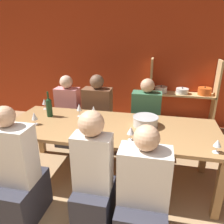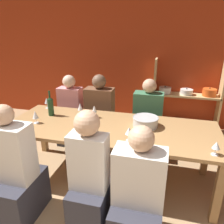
{
  "view_description": "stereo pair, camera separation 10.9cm",
  "coord_description": "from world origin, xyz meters",
  "views": [
    {
      "loc": [
        0.35,
        -0.59,
        1.88
      ],
      "look_at": [
        -0.18,
        1.89,
        0.91
      ],
      "focal_mm": 35.0,
      "sensor_mm": 36.0,
      "label": 1
    },
    {
      "loc": [
        0.46,
        -0.56,
        1.88
      ],
      "look_at": [
        -0.18,
        1.89,
        0.91
      ],
      "focal_mm": 35.0,
      "sensor_mm": 36.0,
      "label": 2
    }
  ],
  "objects": [
    {
      "name": "person_near_b",
      "position": [
        -0.17,
        1.01,
        0.48
      ],
      "size": [
        0.35,
        0.43,
        1.25
      ],
      "color": "#2D2D38",
      "rests_on": "ground_plane"
    },
    {
      "name": "wine_glass_red_b",
      "position": [
        0.95,
        1.42,
        0.86
      ],
      "size": [
        0.07,
        0.07,
        0.14
      ],
      "color": "white",
      "rests_on": "dining_table"
    },
    {
      "name": "wine_glass_red_a",
      "position": [
        0.11,
        1.49,
        0.87
      ],
      "size": [
        0.08,
        0.08,
        0.15
      ],
      "color": "white",
      "rests_on": "dining_table"
    },
    {
      "name": "dining_table",
      "position": [
        -0.18,
        1.79,
        0.68
      ],
      "size": [
        2.6,
        0.99,
        0.76
      ],
      "color": "#AD7F4C",
      "rests_on": "ground_plane"
    },
    {
      "name": "wine_glass_white_b",
      "position": [
        -1.11,
        1.65,
        0.87
      ],
      "size": [
        0.07,
        0.07,
        0.16
      ],
      "color": "white",
      "rests_on": "dining_table"
    },
    {
      "name": "wall_back_red",
      "position": [
        0.0,
        3.83,
        1.35
      ],
      "size": [
        8.8,
        0.06,
        2.7
      ],
      "color": "#B23819",
      "rests_on": "ground_plane"
    },
    {
      "name": "wine_glass_white_d",
      "position": [
        -0.45,
        2.01,
        0.88
      ],
      "size": [
        0.07,
        0.07,
        0.17
      ],
      "color": "white",
      "rests_on": "dining_table"
    },
    {
      "name": "wine_glass_white_a",
      "position": [
        -0.35,
        1.52,
        0.87
      ],
      "size": [
        0.07,
        0.07,
        0.15
      ],
      "color": "white",
      "rests_on": "dining_table"
    },
    {
      "name": "person_near_a",
      "position": [
        0.3,
        0.96,
        0.43
      ],
      "size": [
        0.43,
        0.54,
        1.19
      ],
      "color": "#2D2D38",
      "rests_on": "ground_plane"
    },
    {
      "name": "person_far_b",
      "position": [
        0.21,
        2.59,
        0.43
      ],
      "size": [
        0.44,
        0.55,
        1.2
      ],
      "rotation": [
        0.0,
        0.0,
        3.14
      ],
      "color": "#2D2D38",
      "rests_on": "ground_plane"
    },
    {
      "name": "wine_bottle_green",
      "position": [
        -1.06,
        1.94,
        0.9
      ],
      "size": [
        0.08,
        0.08,
        0.35
      ],
      "color": "#19381E",
      "rests_on": "dining_table"
    },
    {
      "name": "person_far_c",
      "position": [
        -0.58,
        2.62,
        0.44
      ],
      "size": [
        0.46,
        0.57,
        1.22
      ],
      "rotation": [
        0.0,
        0.0,
        3.14
      ],
      "color": "#2D2D38",
      "rests_on": "ground_plane"
    },
    {
      "name": "mixing_bowl",
      "position": [
        0.24,
        1.9,
        0.83
      ],
      "size": [
        0.31,
        0.31,
        0.12
      ],
      "color": "#B7BABC",
      "rests_on": "dining_table"
    },
    {
      "name": "wine_glass_empty_a",
      "position": [
        -0.66,
        2.02,
        0.89
      ],
      "size": [
        0.07,
        0.07,
        0.18
      ],
      "color": "white",
      "rests_on": "dining_table"
    },
    {
      "name": "wine_glass_white_c",
      "position": [
        -1.26,
        2.18,
        0.87
      ],
      "size": [
        0.07,
        0.07,
        0.16
      ],
      "color": "white",
      "rests_on": "dining_table"
    },
    {
      "name": "shelf_unit",
      "position": [
        0.82,
        3.63,
        0.54
      ],
      "size": [
        1.23,
        0.3,
        1.36
      ],
      "color": "tan",
      "rests_on": "ground_plane"
    },
    {
      "name": "person_near_c",
      "position": [
        -0.96,
        0.97,
        0.45
      ],
      "size": [
        0.44,
        0.54,
        1.25
      ],
      "color": "#2D2D38",
      "rests_on": "ground_plane"
    },
    {
      "name": "person_far_a",
      "position": [
        -1.08,
        2.61,
        0.44
      ],
      "size": [
        0.39,
        0.48,
        1.19
      ],
      "rotation": [
        0.0,
        0.0,
        3.14
      ],
      "color": "#2D2D38",
      "rests_on": "ground_plane"
    }
  ]
}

